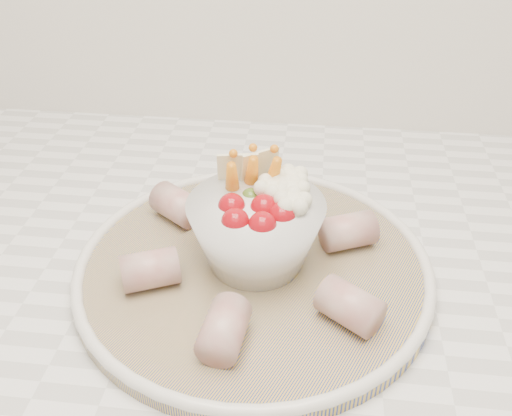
# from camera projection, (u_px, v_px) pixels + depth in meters

# --- Properties ---
(serving_platter) EXTENTS (0.47, 0.47, 0.02)m
(serving_platter) POSITION_uv_depth(u_px,v_px,m) (254.00, 267.00, 0.58)
(serving_platter) COLOR navy
(serving_platter) RESTS_ON kitchen_counter
(veggie_bowl) EXTENTS (0.13, 0.13, 0.11)m
(veggie_bowl) POSITION_uv_depth(u_px,v_px,m) (258.00, 227.00, 0.56)
(veggie_bowl) COLOR silver
(veggie_bowl) RESTS_ON serving_platter
(cured_meat_rolls) EXTENTS (0.25, 0.28, 0.04)m
(cured_meat_rolls) POSITION_uv_depth(u_px,v_px,m) (253.00, 250.00, 0.57)
(cured_meat_rolls) COLOR #A24F4A
(cured_meat_rolls) RESTS_ON serving_platter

